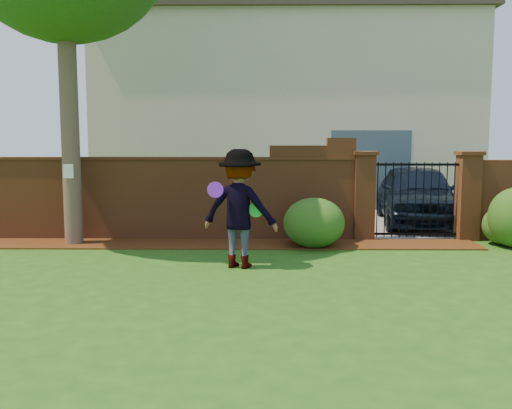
{
  "coord_description": "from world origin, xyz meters",
  "views": [
    {
      "loc": [
        0.25,
        -7.79,
        2.12
      ],
      "look_at": [
        0.14,
        1.4,
        1.05
      ],
      "focal_mm": 39.17,
      "sensor_mm": 36.0,
      "label": 1
    }
  ],
  "objects_px": {
    "man": "(239,209)",
    "frisbee_purple": "(215,190)",
    "car": "(418,195)",
    "frisbee_green": "(256,210)"
  },
  "relations": [
    {
      "from": "car",
      "to": "frisbee_green",
      "type": "height_order",
      "value": "car"
    },
    {
      "from": "car",
      "to": "man",
      "type": "xyz_separation_m",
      "value": [
        -4.27,
        -4.69,
        0.23
      ]
    },
    {
      "from": "frisbee_purple",
      "to": "frisbee_green",
      "type": "height_order",
      "value": "frisbee_purple"
    },
    {
      "from": "frisbee_purple",
      "to": "frisbee_green",
      "type": "bearing_deg",
      "value": 12.36
    },
    {
      "from": "man",
      "to": "frisbee_purple",
      "type": "xyz_separation_m",
      "value": [
        -0.37,
        -0.21,
        0.34
      ]
    },
    {
      "from": "man",
      "to": "frisbee_green",
      "type": "bearing_deg",
      "value": -176.91
    },
    {
      "from": "man",
      "to": "frisbee_purple",
      "type": "distance_m",
      "value": 0.54
    },
    {
      "from": "car",
      "to": "frisbee_green",
      "type": "distance_m",
      "value": 6.21
    },
    {
      "from": "man",
      "to": "car",
      "type": "bearing_deg",
      "value": -116.02
    },
    {
      "from": "man",
      "to": "frisbee_green",
      "type": "relative_size",
      "value": 7.88
    }
  ]
}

